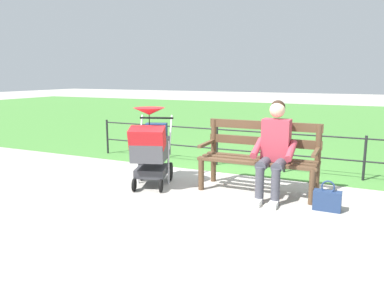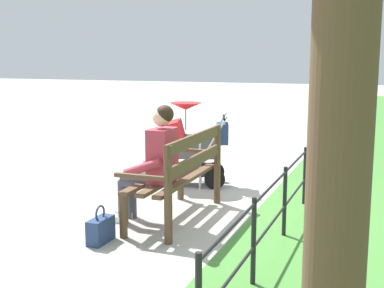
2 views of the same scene
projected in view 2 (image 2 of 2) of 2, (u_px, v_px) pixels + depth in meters
ground_plane at (188, 206)px, 6.16m from camera, size 60.00×60.00×0.00m
park_bench at (182, 172)px, 5.59m from camera, size 1.61×0.62×0.96m
person_on_bench at (153, 161)px, 5.42m from camera, size 0.54×0.74×1.28m
stroller at (191, 143)px, 7.10m from camera, size 0.75×0.99×1.15m
handbag at (101, 229)px, 4.94m from camera, size 0.32×0.14×0.37m
park_fence at (296, 182)px, 5.64m from camera, size 6.07×0.04×0.70m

